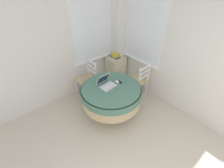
# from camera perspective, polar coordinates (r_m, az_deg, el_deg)

# --- Properties ---
(corner_room_shell) EXTENTS (4.59, 5.02, 2.55)m
(corner_room_shell) POSITION_cam_1_polar(r_m,az_deg,el_deg) (2.95, 3.83, 10.66)
(corner_room_shell) COLOR silver
(corner_room_shell) RESTS_ON ground_plane
(round_dining_table) EXTENTS (1.24, 1.24, 0.73)m
(round_dining_table) POSITION_cam_1_polar(r_m,az_deg,el_deg) (3.08, -0.34, -3.73)
(round_dining_table) COLOR #4C3D2D
(round_dining_table) RESTS_ON ground_plane
(laptop) EXTENTS (0.34, 0.33, 0.22)m
(laptop) POSITION_cam_1_polar(r_m,az_deg,el_deg) (3.01, -2.18, 0.14)
(laptop) COLOR silver
(laptop) RESTS_ON round_dining_table
(computer_mouse) EXTENTS (0.07, 0.10, 0.05)m
(computer_mouse) POSITION_cam_1_polar(r_m,az_deg,el_deg) (3.09, 1.94, 0.81)
(computer_mouse) COLOR white
(computer_mouse) RESTS_ON round_dining_table
(cell_phone) EXTENTS (0.07, 0.11, 0.01)m
(cell_phone) POSITION_cam_1_polar(r_m,az_deg,el_deg) (3.13, 2.98, 0.73)
(cell_phone) COLOR black
(cell_phone) RESTS_ON round_dining_table
(dining_chair_near_back_window) EXTENTS (0.45, 0.43, 0.93)m
(dining_chair_near_back_window) POSITION_cam_1_polar(r_m,az_deg,el_deg) (3.76, -9.27, 1.87)
(dining_chair_near_back_window) COLOR tan
(dining_chair_near_back_window) RESTS_ON ground_plane
(dining_chair_near_right_window) EXTENTS (0.44, 0.46, 0.93)m
(dining_chair_near_right_window) POSITION_cam_1_polar(r_m,az_deg,el_deg) (3.71, 9.97, 1.30)
(dining_chair_near_right_window) COLOR tan
(dining_chair_near_right_window) RESTS_ON ground_plane
(corner_cabinet) EXTENTS (0.52, 0.41, 0.73)m
(corner_cabinet) POSITION_cam_1_polar(r_m,az_deg,el_deg) (4.35, 1.53, 5.98)
(corner_cabinet) COLOR beige
(corner_cabinet) RESTS_ON ground_plane
(storage_box) EXTENTS (0.17, 0.16, 0.13)m
(storage_box) POSITION_cam_1_polar(r_m,az_deg,el_deg) (4.12, 1.41, 10.87)
(storage_box) COLOR gold
(storage_box) RESTS_ON corner_cabinet
(book_on_cabinet) EXTENTS (0.17, 0.23, 0.02)m
(book_on_cabinet) POSITION_cam_1_polar(r_m,az_deg,el_deg) (4.14, 1.40, 10.21)
(book_on_cabinet) COLOR #3F3F44
(book_on_cabinet) RESTS_ON corner_cabinet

